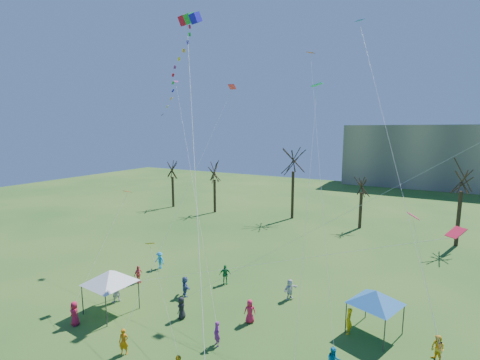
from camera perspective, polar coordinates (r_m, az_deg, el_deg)
The scene contains 6 objects.
bare_tree_row at distance 48.70m, azimuth 22.25°, elevation 0.04°, with size 68.50×8.73×11.71m.
big_box_kite at distance 25.53m, azimuth -10.33°, elevation 17.54°, with size 6.14×7.36×25.75m.
canopy_tent_white at distance 28.29m, azimuth -21.33°, elevation -15.10°, with size 4.47×4.47×3.36m.
canopy_tent_blue at distance 25.78m, azimuth 22.16°, elevation -18.02°, with size 3.93×3.93×3.14m.
festival_crowd at distance 25.61m, azimuth -2.16°, elevation -22.12°, with size 26.20×13.74×1.85m.
small_kites_aloft at distance 25.12m, azimuth 7.45°, elevation 7.76°, with size 32.40×18.47×33.89m.
Camera 1 is at (9.90, -12.06, 13.95)m, focal length 25.00 mm.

